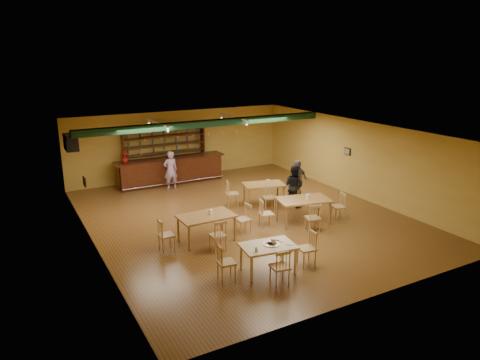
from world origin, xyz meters
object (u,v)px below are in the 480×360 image
dining_table_c (207,228)px  patron_bar (171,170)px  near_table (268,258)px  patron_right_a (294,186)px  dining_table_b (264,193)px  dining_table_d (303,211)px  bar_counter (171,170)px

dining_table_c → patron_bar: 5.66m
near_table → patron_right_a: 5.31m
near_table → patron_bar: 8.11m
dining_table_b → dining_table_d: (0.07, -2.37, 0.05)m
bar_counter → dining_table_c: (-1.21, -6.39, -0.16)m
dining_table_b → dining_table_c: 4.00m
dining_table_c → patron_right_a: patron_right_a is taller
dining_table_b → patron_bar: 4.18m
dining_table_b → near_table: bearing=-104.8°
dining_table_b → dining_table_c: bearing=-131.3°
patron_bar → near_table: bearing=87.4°
dining_table_d → near_table: size_ratio=1.23×
dining_table_b → patron_bar: patron_bar is taller
bar_counter → dining_table_b: bearing=-63.1°
bar_counter → patron_right_a: (2.94, -5.01, 0.21)m
patron_right_a → bar_counter: bearing=11.6°
dining_table_c → patron_right_a: 4.39m
bar_counter → patron_bar: 0.91m
dining_table_c → dining_table_d: (3.42, -0.18, 0.01)m
near_table → patron_bar: (0.34, 8.10, 0.44)m
near_table → patron_right_a: bearing=55.2°
dining_table_d → near_table: (-2.84, -2.34, -0.05)m
bar_counter → dining_table_b: (2.14, -4.21, -0.19)m
dining_table_d → patron_right_a: (0.73, 1.57, 0.35)m
dining_table_b → patron_right_a: patron_right_a is taller
near_table → patron_bar: patron_bar is taller
bar_counter → patron_right_a: size_ratio=3.10×
patron_bar → dining_table_d: bearing=113.2°
bar_counter → near_table: (-0.63, -8.92, -0.20)m
dining_table_b → patron_bar: (-2.43, 3.38, 0.43)m
dining_table_d → patron_right_a: size_ratio=1.09×
dining_table_c → dining_table_d: bearing=-4.3°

